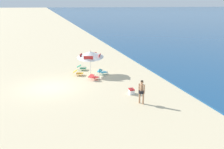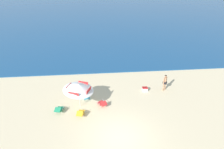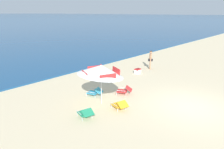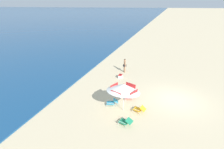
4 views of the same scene
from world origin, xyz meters
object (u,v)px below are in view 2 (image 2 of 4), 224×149
object	(u,v)px
lounge_chair_beside_umbrella	(102,103)
lounge_chair_spare_folded	(59,109)
lounge_chair_under_umbrella	(86,97)
cooler_box	(145,89)
lounge_chair_facing_sea	(81,113)
person_standing_near_shore	(165,81)
beach_umbrella_striped_main	(79,87)

from	to	relation	value
lounge_chair_beside_umbrella	lounge_chair_spare_folded	distance (m)	3.50
lounge_chair_under_umbrella	lounge_chair_beside_umbrella	distance (m)	1.77
cooler_box	lounge_chair_beside_umbrella	bearing A→B (deg)	-154.69
lounge_chair_under_umbrella	lounge_chair_spare_folded	distance (m)	2.62
lounge_chair_facing_sea	lounge_chair_spare_folded	xyz separation A→B (m)	(-1.74, 0.61, 0.00)
lounge_chair_under_umbrella	lounge_chair_facing_sea	world-z (taller)	same
lounge_chair_spare_folded	cooler_box	world-z (taller)	lounge_chair_spare_folded
lounge_chair_under_umbrella	lounge_chair_beside_umbrella	world-z (taller)	lounge_chair_beside_umbrella
lounge_chair_spare_folded	cooler_box	xyz separation A→B (m)	(7.57, 2.43, -0.07)
lounge_chair_beside_umbrella	person_standing_near_shore	size ratio (longest dim) A/B	0.64
lounge_chair_beside_umbrella	lounge_chair_facing_sea	xyz separation A→B (m)	(-1.72, -1.10, 0.00)
lounge_chair_beside_umbrella	lounge_chair_facing_sea	bearing A→B (deg)	-147.44
lounge_chair_beside_umbrella	lounge_chair_spare_folded	size ratio (longest dim) A/B	1.04
lounge_chair_beside_umbrella	cooler_box	xyz separation A→B (m)	(4.11, 1.94, -0.07)
lounge_chair_facing_sea	person_standing_near_shore	world-z (taller)	person_standing_near_shore
lounge_chair_under_umbrella	cooler_box	distance (m)	5.56
lounge_chair_beside_umbrella	person_standing_near_shore	world-z (taller)	person_standing_near_shore
beach_umbrella_striped_main	lounge_chair_facing_sea	world-z (taller)	beach_umbrella_striped_main
beach_umbrella_striped_main	lounge_chair_facing_sea	bearing A→B (deg)	-84.42
beach_umbrella_striped_main	cooler_box	world-z (taller)	beach_umbrella_striped_main
cooler_box	lounge_chair_under_umbrella	bearing A→B (deg)	-171.32
beach_umbrella_striped_main	cooler_box	size ratio (longest dim) A/B	6.52
beach_umbrella_striped_main	lounge_chair_under_umbrella	distance (m)	1.95
lounge_chair_facing_sea	cooler_box	bearing A→B (deg)	27.56
beach_umbrella_striped_main	cooler_box	distance (m)	6.45
lounge_chair_spare_folded	lounge_chair_under_umbrella	bearing A→B (deg)	37.47
lounge_chair_under_umbrella	beach_umbrella_striped_main	bearing A→B (deg)	-114.30
lounge_chair_beside_umbrella	cooler_box	distance (m)	4.54
lounge_chair_under_umbrella	person_standing_near_shore	bearing A→B (deg)	6.49
lounge_chair_facing_sea	lounge_chair_spare_folded	bearing A→B (deg)	160.64
lounge_chair_facing_sea	person_standing_near_shore	size ratio (longest dim) A/B	0.62
lounge_chair_beside_umbrella	person_standing_near_shore	bearing A→B (deg)	18.03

